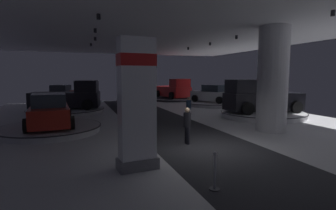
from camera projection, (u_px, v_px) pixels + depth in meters
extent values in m
cube|color=silver|center=(209.00, 149.00, 10.75)|extent=(24.00, 44.00, 0.05)
cube|color=#2D2D33|center=(209.00, 148.00, 10.74)|extent=(4.40, 44.00, 0.01)
cube|color=silver|center=(211.00, 8.00, 10.13)|extent=(24.00, 44.00, 0.10)
cylinder|color=black|center=(98.00, 17.00, 10.63)|extent=(0.16, 0.16, 0.22)
cylinder|color=black|center=(95.00, 31.00, 13.89)|extent=(0.16, 0.16, 0.22)
cylinder|color=black|center=(95.00, 39.00, 16.98)|extent=(0.16, 0.16, 0.22)
cylinder|color=black|center=(91.00, 45.00, 20.09)|extent=(0.16, 0.16, 0.22)
cylinder|color=black|center=(333.00, 13.00, 10.03)|extent=(0.16, 0.16, 0.22)
cylinder|color=black|center=(271.00, 28.00, 13.17)|extent=(0.16, 0.16, 0.22)
cylinder|color=black|center=(236.00, 37.00, 16.28)|extent=(0.16, 0.16, 0.22)
cylinder|color=black|center=(210.00, 44.00, 19.63)|extent=(0.16, 0.16, 0.22)
cylinder|color=black|center=(188.00, 48.00, 22.96)|extent=(0.16, 0.16, 0.22)
cylinder|color=silver|center=(273.00, 79.00, 13.84)|extent=(1.56, 1.56, 5.50)
cube|color=slate|center=(138.00, 163.00, 8.34)|extent=(1.32, 0.77, 0.35)
cube|color=white|center=(137.00, 99.00, 8.11)|extent=(1.15, 0.67, 3.74)
cube|color=red|center=(136.00, 60.00, 7.98)|extent=(1.18, 0.70, 0.36)
cylinder|color=#333338|center=(173.00, 99.00, 32.02)|extent=(5.57, 5.56, 0.28)
cylinder|color=white|center=(173.00, 98.00, 32.00)|extent=(5.68, 5.68, 0.05)
cube|color=red|center=(173.00, 92.00, 31.92)|extent=(2.82, 5.54, 1.20)
cube|color=red|center=(180.00, 83.00, 30.30)|extent=(2.12, 1.95, 1.00)
cube|color=#28333D|center=(178.00, 83.00, 30.75)|extent=(1.74, 0.33, 0.75)
cylinder|color=black|center=(189.00, 95.00, 30.85)|extent=(0.40, 0.87, 0.84)
cylinder|color=black|center=(171.00, 96.00, 29.78)|extent=(0.40, 0.87, 0.84)
cylinder|color=black|center=(174.00, 93.00, 34.13)|extent=(0.40, 0.87, 0.84)
cylinder|color=black|center=(158.00, 94.00, 33.06)|extent=(0.40, 0.87, 0.84)
cylinder|color=#B7B7BC|center=(212.00, 104.00, 26.09)|extent=(5.14, 5.14, 0.35)
cylinder|color=black|center=(212.00, 102.00, 26.07)|extent=(5.24, 5.24, 0.05)
cube|color=silver|center=(212.00, 96.00, 26.00)|extent=(3.54, 4.56, 0.90)
cube|color=#2D3842|center=(214.00, 88.00, 25.81)|extent=(2.26, 2.41, 0.70)
cylinder|color=black|center=(195.00, 98.00, 26.28)|extent=(0.51, 0.70, 0.68)
cylinder|color=black|center=(206.00, 97.00, 27.73)|extent=(0.51, 0.70, 0.68)
cylinder|color=black|center=(219.00, 100.00, 24.33)|extent=(0.51, 0.70, 0.68)
cylinder|color=black|center=(230.00, 99.00, 25.77)|extent=(0.51, 0.70, 0.68)
sphere|color=white|center=(193.00, 94.00, 27.04)|extent=(0.18, 0.18, 0.18)
sphere|color=white|center=(199.00, 94.00, 27.75)|extent=(0.18, 0.18, 0.18)
cylinder|color=#B7B7BC|center=(51.00, 129.00, 13.74)|extent=(5.04, 5.04, 0.33)
cylinder|color=black|center=(50.00, 127.00, 13.73)|extent=(5.14, 5.14, 0.05)
cube|color=maroon|center=(50.00, 114.00, 13.66)|extent=(2.10, 4.32, 0.90)
cube|color=#2D3842|center=(49.00, 100.00, 13.44)|extent=(1.70, 2.01, 0.70)
cylinder|color=black|center=(31.00, 117.00, 14.60)|extent=(0.27, 0.69, 0.68)
cylinder|color=black|center=(69.00, 115.00, 15.38)|extent=(0.27, 0.69, 0.68)
cylinder|color=black|center=(26.00, 126.00, 11.99)|extent=(0.27, 0.69, 0.68)
cylinder|color=black|center=(72.00, 123.00, 12.78)|extent=(0.27, 0.69, 0.68)
sphere|color=white|center=(41.00, 108.00, 15.33)|extent=(0.18, 0.18, 0.18)
sphere|color=white|center=(59.00, 108.00, 15.72)|extent=(0.18, 0.18, 0.18)
cylinder|color=#B7B7BC|center=(66.00, 110.00, 21.56)|extent=(5.94, 5.94, 0.26)
cylinder|color=black|center=(66.00, 109.00, 21.55)|extent=(6.06, 6.06, 0.05)
cube|color=black|center=(66.00, 100.00, 21.46)|extent=(5.59, 3.03, 1.20)
cube|color=black|center=(87.00, 87.00, 21.60)|extent=(2.02, 2.18, 1.00)
cube|color=#28333D|center=(80.00, 87.00, 21.52)|extent=(0.40, 1.73, 0.75)
cylinder|color=black|center=(91.00, 102.00, 22.93)|extent=(0.88, 0.43, 0.84)
cylinder|color=black|center=(87.00, 105.00, 20.62)|extent=(0.88, 0.43, 0.84)
cylinder|color=black|center=(46.00, 102.00, 22.38)|extent=(0.88, 0.43, 0.84)
cylinder|color=black|center=(37.00, 106.00, 20.07)|extent=(0.88, 0.43, 0.84)
cylinder|color=silver|center=(262.00, 114.00, 18.84)|extent=(5.78, 5.78, 0.37)
cylinder|color=black|center=(263.00, 112.00, 18.83)|extent=(5.89, 5.89, 0.05)
cube|color=black|center=(263.00, 101.00, 18.74)|extent=(5.49, 2.65, 1.20)
cube|color=black|center=(242.00, 87.00, 18.25)|extent=(1.89, 2.07, 1.00)
cube|color=#28333D|center=(248.00, 87.00, 18.36)|extent=(0.27, 1.75, 0.75)
cylinder|color=black|center=(248.00, 109.00, 17.23)|extent=(0.87, 0.37, 0.84)
cylinder|color=black|center=(231.00, 105.00, 19.50)|extent=(0.87, 0.37, 0.84)
cylinder|color=black|center=(297.00, 107.00, 18.05)|extent=(0.87, 0.37, 0.84)
cylinder|color=black|center=(276.00, 104.00, 20.33)|extent=(0.87, 0.37, 0.84)
cylinder|color=#333338|center=(62.00, 103.00, 27.06)|extent=(5.21, 5.21, 0.32)
cylinder|color=white|center=(62.00, 102.00, 27.05)|extent=(5.31, 5.31, 0.05)
cube|color=maroon|center=(62.00, 95.00, 26.98)|extent=(2.89, 4.53, 0.90)
cube|color=#2D3842|center=(61.00, 88.00, 26.75)|extent=(2.02, 2.26, 0.70)
cylinder|color=black|center=(57.00, 97.00, 28.37)|extent=(0.40, 0.71, 0.68)
cylinder|color=black|center=(76.00, 97.00, 28.48)|extent=(0.40, 0.71, 0.68)
cylinder|color=black|center=(46.00, 99.00, 25.54)|extent=(0.40, 0.71, 0.68)
cylinder|color=black|center=(67.00, 99.00, 25.64)|extent=(0.40, 0.71, 0.68)
sphere|color=white|center=(63.00, 93.00, 28.98)|extent=(0.18, 0.18, 0.18)
sphere|color=white|center=(73.00, 93.00, 29.03)|extent=(0.18, 0.18, 0.18)
cylinder|color=black|center=(189.00, 115.00, 17.17)|extent=(0.14, 0.14, 0.80)
cylinder|color=black|center=(188.00, 115.00, 17.01)|extent=(0.14, 0.14, 0.80)
cylinder|color=#233851|center=(189.00, 105.00, 17.02)|extent=(0.32, 0.32, 0.62)
sphere|color=tan|center=(189.00, 99.00, 16.97)|extent=(0.22, 0.22, 0.22)
cylinder|color=black|center=(188.00, 135.00, 11.26)|extent=(0.14, 0.14, 0.80)
cylinder|color=black|center=(186.00, 134.00, 11.43)|extent=(0.14, 0.14, 0.80)
cylinder|color=black|center=(187.00, 120.00, 11.27)|extent=(0.32, 0.32, 0.62)
sphere|color=tan|center=(187.00, 110.00, 11.22)|extent=(0.22, 0.22, 0.22)
cylinder|color=#333338|center=(214.00, 189.00, 6.80)|extent=(0.28, 0.28, 0.04)
cylinder|color=#B2B2B7|center=(215.00, 172.00, 6.75)|extent=(0.07, 0.07, 0.96)
sphere|color=#B2B2B7|center=(215.00, 154.00, 6.70)|extent=(0.10, 0.10, 0.10)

